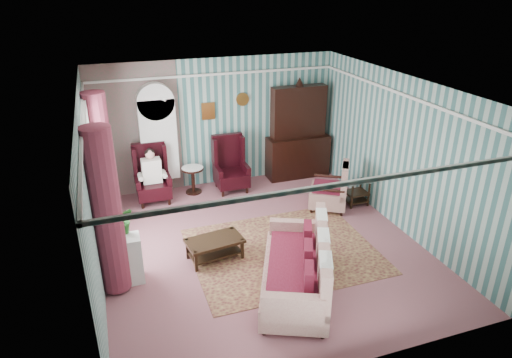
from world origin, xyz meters
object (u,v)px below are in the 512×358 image
object	(u,v)px
dresser_hutch	(299,130)
nest_table	(356,193)
sofa	(295,266)
round_side_table	(193,180)
seated_woman	(152,176)
floral_armchair	(329,185)
coffee_table	(215,249)
wingback_left	(152,175)
bookcase	(159,146)
plant_stand	(124,260)
wingback_right	(231,165)

from	to	relation	value
dresser_hutch	nest_table	size ratio (longest dim) A/B	4.37
sofa	nest_table	bearing A→B (deg)	-22.35
dresser_hutch	sofa	world-z (taller)	dresser_hutch
dresser_hutch	round_side_table	size ratio (longest dim) A/B	3.93
seated_woman	floral_armchair	size ratio (longest dim) A/B	1.12
dresser_hutch	nest_table	xyz separation A→B (m)	(0.57, -1.82, -0.91)
coffee_table	nest_table	bearing A→B (deg)	17.05
wingback_left	round_side_table	size ratio (longest dim) A/B	2.08
bookcase	nest_table	size ratio (longest dim) A/B	4.15
seated_woman	coffee_table	world-z (taller)	seated_woman
floral_armchair	dresser_hutch	bearing A→B (deg)	28.80
sofa	round_side_table	bearing A→B (deg)	34.18
dresser_hutch	coffee_table	distance (m)	4.12
nest_table	coffee_table	distance (m)	3.52
plant_stand	dresser_hutch	bearing A→B (deg)	35.08
seated_woman	wingback_left	bearing A→B (deg)	0.00
floral_armchair	coffee_table	distance (m)	2.95
round_side_table	nest_table	world-z (taller)	round_side_table
round_side_table	sofa	distance (m)	4.10
wingback_right	sofa	xyz separation A→B (m)	(-0.12, -3.88, -0.13)
nest_table	plant_stand	distance (m)	5.02
plant_stand	sofa	size ratio (longest dim) A/B	0.37
nest_table	wingback_left	bearing A→B (deg)	159.15
plant_stand	floral_armchair	bearing A→B (deg)	16.47
bookcase	plant_stand	bearing A→B (deg)	-108.49
bookcase	dresser_hutch	bearing A→B (deg)	-2.11
bookcase	round_side_table	size ratio (longest dim) A/B	3.73
bookcase	nest_table	world-z (taller)	bookcase
round_side_table	coffee_table	distance (m)	2.74
seated_woman	sofa	world-z (taller)	seated_woman
plant_stand	coffee_table	world-z (taller)	plant_stand
wingback_left	sofa	xyz separation A→B (m)	(1.63, -3.88, -0.13)
wingback_right	plant_stand	distance (m)	3.76
seated_woman	floral_armchair	distance (m)	3.74
wingback_right	wingback_left	bearing A→B (deg)	180.00
sofa	wingback_left	bearing A→B (deg)	46.70
nest_table	coffee_table	size ratio (longest dim) A/B	0.57
seated_woman	round_side_table	size ratio (longest dim) A/B	1.97
wingback_left	plant_stand	distance (m)	2.87
round_side_table	sofa	size ratio (longest dim) A/B	0.28
bookcase	sofa	size ratio (longest dim) A/B	1.05
wingback_right	nest_table	distance (m)	2.81
wingback_right	round_side_table	world-z (taller)	wingback_right
sofa	seated_woman	bearing A→B (deg)	46.70
dresser_hutch	wingback_left	bearing A→B (deg)	-175.59
nest_table	floral_armchair	xyz separation A→B (m)	(-0.64, 0.05, 0.26)
dresser_hutch	round_side_table	world-z (taller)	dresser_hutch
round_side_table	plant_stand	size ratio (longest dim) A/B	0.75
bookcase	wingback_left	xyz separation A→B (m)	(-0.25, -0.39, -0.50)
wingback_right	sofa	world-z (taller)	wingback_right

